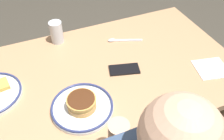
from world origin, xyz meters
TOP-DOWN VIEW (x-y plane):
  - dining_table at (0.00, 0.00)m, footprint 1.39×0.78m
  - plate_center_pancakes at (0.12, 0.18)m, footprint 0.26×0.26m
  - drinking_glass at (0.10, -0.32)m, footprint 0.07×0.07m
  - cell_phone at (-0.13, 0.03)m, footprint 0.16×0.11m
  - paper_napkin at (-0.52, 0.19)m, footprint 0.18×0.17m
  - tea_spoon at (-0.21, -0.19)m, footprint 0.18×0.08m

SIDE VIEW (x-z plane):
  - dining_table at x=0.00m, z-range 0.25..0.97m
  - paper_napkin at x=-0.52m, z-range 0.73..0.73m
  - cell_phone at x=-0.13m, z-range 0.73..0.73m
  - tea_spoon at x=-0.21m, z-range 0.72..0.74m
  - plate_center_pancakes at x=0.12m, z-range 0.71..0.78m
  - drinking_glass at x=0.10m, z-range 0.72..0.84m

